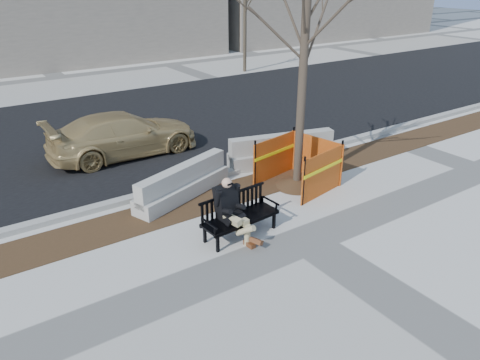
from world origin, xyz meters
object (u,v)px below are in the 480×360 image
object	(u,v)px
sedan	(126,155)
jersey_barrier_right	(281,163)
bench	(240,235)
tree_fence	(297,186)
jersey_barrier_left	(184,196)
seated_man	(230,238)

from	to	relation	value
sedan	jersey_barrier_right	size ratio (longest dim) A/B	1.43
bench	tree_fence	bearing A→B (deg)	20.91
tree_fence	sedan	size ratio (longest dim) A/B	1.39
bench	jersey_barrier_left	bearing A→B (deg)	89.20
jersey_barrier_right	jersey_barrier_left	bearing A→B (deg)	-159.60
seated_man	tree_fence	xyz separation A→B (m)	(2.70, 1.13, 0.00)
jersey_barrier_right	seated_man	bearing A→B (deg)	-128.23
tree_fence	jersey_barrier_right	xyz separation A→B (m)	(0.60, 1.34, 0.00)
bench	jersey_barrier_right	size ratio (longest dim) A/B	0.55
jersey_barrier_right	tree_fence	bearing A→B (deg)	-99.04
tree_fence	bench	bearing A→B (deg)	-154.96
jersey_barrier_left	seated_man	bearing A→B (deg)	-112.57
sedan	jersey_barrier_right	distance (m)	4.51
seated_man	jersey_barrier_right	xyz separation A→B (m)	(3.30, 2.47, 0.00)
tree_fence	jersey_barrier_left	xyz separation A→B (m)	(-2.61, 1.03, 0.00)
seated_man	sedan	distance (m)	5.54
bench	jersey_barrier_right	distance (m)	3.96
tree_fence	jersey_barrier_left	bearing A→B (deg)	158.36
bench	jersey_barrier_left	world-z (taller)	bench
bench	tree_fence	size ratio (longest dim) A/B	0.28
bench	tree_fence	xyz separation A→B (m)	(2.48, 1.16, 0.00)
jersey_barrier_left	sedan	bearing A→B (deg)	71.73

